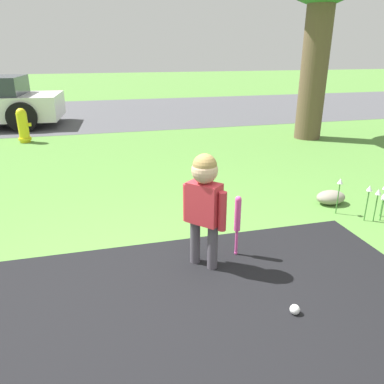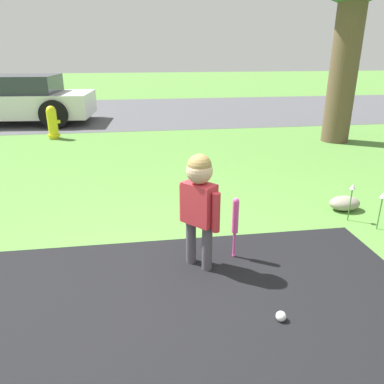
# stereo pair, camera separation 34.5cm
# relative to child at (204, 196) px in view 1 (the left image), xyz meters

# --- Properties ---
(ground_plane) EXTENTS (60.00, 60.00, 0.00)m
(ground_plane) POSITION_rel_child_xyz_m (-0.48, -0.50, -0.65)
(ground_plane) COLOR #518438
(street_strip) EXTENTS (40.00, 6.00, 0.01)m
(street_strip) POSITION_rel_child_xyz_m (-0.48, 8.86, -0.65)
(street_strip) COLOR #4C4C51
(street_strip) RESTS_ON ground
(child) EXTENTS (0.30, 0.32, 1.01)m
(child) POSITION_rel_child_xyz_m (0.00, 0.00, 0.00)
(child) COLOR #4C4751
(child) RESTS_ON ground
(baseball_bat) EXTENTS (0.06, 0.06, 0.58)m
(baseball_bat) POSITION_rel_child_xyz_m (0.34, 0.10, -0.28)
(baseball_bat) COLOR #E54CA5
(baseball_bat) RESTS_ON ground
(sports_ball) EXTENTS (0.07, 0.07, 0.07)m
(sports_ball) POSITION_rel_child_xyz_m (0.45, -0.79, -0.62)
(sports_ball) COLOR white
(sports_ball) RESTS_ON ground
(fire_hydrant) EXTENTS (0.28, 0.25, 0.69)m
(fire_hydrant) POSITION_rel_child_xyz_m (-2.21, 5.38, -0.32)
(fire_hydrant) COLOR yellow
(fire_hydrant) RESTS_ON ground
(flower_bed) EXTENTS (0.72, 0.35, 0.43)m
(flower_bed) POSITION_rel_child_xyz_m (2.12, 0.48, -0.36)
(flower_bed) COLOR #38702D
(flower_bed) RESTS_ON ground
(edging_rock) EXTENTS (0.36, 0.25, 0.17)m
(edging_rock) POSITION_rel_child_xyz_m (1.89, 0.95, -0.57)
(edging_rock) COLOR gray
(edging_rock) RESTS_ON ground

